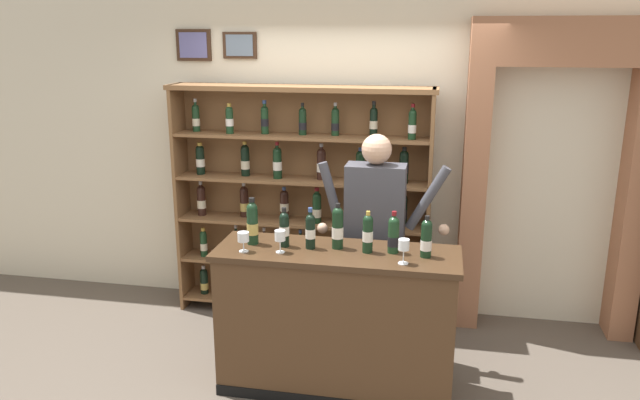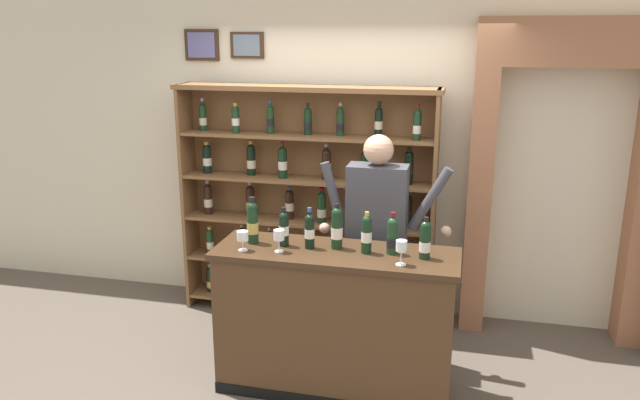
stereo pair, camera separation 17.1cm
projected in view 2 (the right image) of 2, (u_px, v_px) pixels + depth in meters
ground_plane at (315, 385)px, 4.41m from camera, size 14.00×14.00×0.02m
back_wall at (356, 118)px, 5.33m from camera, size 12.00×0.19×3.43m
wine_shelf at (307, 197)px, 5.29m from camera, size 2.24×0.32×2.02m
archway_doorway at (561, 160)px, 4.89m from camera, size 1.43×0.45×2.55m
tasting_counter at (335, 321)px, 4.24m from camera, size 1.64×0.55×1.03m
shopkeeper at (377, 223)px, 4.52m from camera, size 0.98×0.22×1.74m
tasting_bottle_riserva at (253, 222)px, 4.22m from camera, size 0.08×0.08×0.33m
tasting_bottle_grappa at (284, 228)px, 4.17m from camera, size 0.07×0.07×0.27m
tasting_bottle_super_tuscan at (310, 230)px, 4.12m from camera, size 0.07×0.07×0.28m
tasting_bottle_brunello at (337, 227)px, 4.11m from camera, size 0.08×0.08×0.31m
tasting_bottle_rosso at (367, 233)px, 4.03m from camera, size 0.07×0.07×0.28m
tasting_bottle_vin_santo at (392, 235)px, 4.02m from camera, size 0.08×0.08×0.28m
tasting_bottle_bianco at (425, 240)px, 3.94m from camera, size 0.07×0.07×0.28m
wine_glass_spare at (401, 247)px, 3.82m from camera, size 0.07×0.07×0.16m
wine_glass_left at (279, 236)px, 4.06m from camera, size 0.07×0.07×0.15m
wine_glass_center at (243, 237)px, 4.09m from camera, size 0.08×0.08×0.14m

